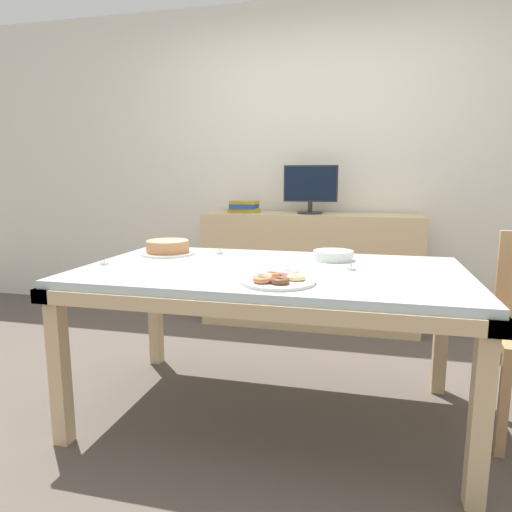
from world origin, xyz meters
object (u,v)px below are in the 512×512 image
Objects in this scene: tealight_right_edge at (104,263)px; tealight_near_front at (220,252)px; book_stack at (244,207)px; plate_stack at (333,255)px; tealight_left_edge at (351,268)px; computer_monitor at (310,190)px; pastry_platter at (278,280)px; cake_chocolate_round at (168,248)px.

tealight_right_edge is 0.64m from tealight_near_front.
plate_stack is (0.82, -1.22, -0.17)m from book_stack.
book_stack is 6.27× the size of tealight_right_edge.
tealight_left_edge is at bearing -68.00° from plate_stack.
tealight_left_edge is at bearing -75.43° from computer_monitor.
plate_stack reaches higher than pastry_platter.
pastry_platter is at bearing -11.61° from tealight_right_edge.
tealight_right_edge is (-0.92, 0.19, -0.00)m from pastry_platter.
book_stack is (-0.54, 0.00, -0.14)m from computer_monitor.
computer_monitor is 1.85m from tealight_right_edge.
tealight_right_edge is (-0.17, -0.37, -0.03)m from cake_chocolate_round.
tealight_left_edge is (1.20, 0.15, 0.00)m from tealight_right_edge.
book_stack is 1.48m from plate_stack.
cake_chocolate_round is at bearing -165.04° from tealight_near_front.
tealight_right_edge is at bearing 168.39° from pastry_platter.
computer_monitor is 1.39× the size of cake_chocolate_round.
tealight_right_edge is 1.00× the size of tealight_near_front.
tealight_near_front is (-0.46, 0.63, -0.00)m from pastry_platter.
tealight_right_edge is at bearing -159.52° from plate_stack.
pastry_platter is 7.75× the size of tealight_near_front.
cake_chocolate_round is 1.45× the size of plate_stack.
cake_chocolate_round reaches higher than pastry_platter.
plate_stack is at bearing -77.05° from computer_monitor.
tealight_left_edge is (0.93, -1.48, -0.18)m from book_stack.
cake_chocolate_round is 7.63× the size of tealight_near_front.
book_stack is 1.22m from tealight_near_front.
tealight_near_front is (0.46, 0.45, 0.00)m from tealight_right_edge.
book_stack is at bearing 123.86° from plate_stack.
tealight_left_edge is at bearing 50.37° from pastry_platter.
computer_monitor is 2.02× the size of plate_stack.
pastry_platter is 0.62m from plate_stack.
tealight_near_front is at bearing 44.37° from tealight_right_edge.
pastry_platter is 0.78m from tealight_near_front.
computer_monitor is at bearing 63.04° from cake_chocolate_round.
tealight_near_front is (0.28, 0.08, -0.03)m from cake_chocolate_round.
tealight_right_edge is at bearing -99.51° from book_stack.
tealight_right_edge is at bearing -135.63° from tealight_near_front.
plate_stack is at bearing 112.00° from tealight_left_edge.
cake_chocolate_round is at bearing 143.13° from pastry_platter.
book_stack is 1.19× the size of plate_stack.
plate_stack is (0.18, 0.60, 0.01)m from pastry_platter.
plate_stack is at bearing 2.46° from cake_chocolate_round.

